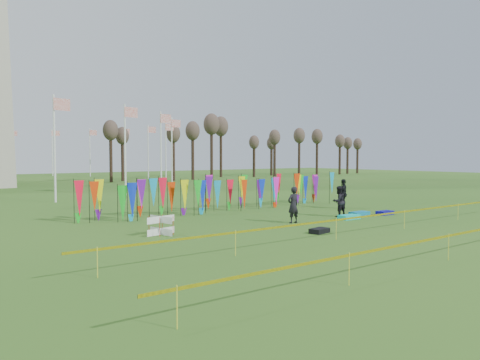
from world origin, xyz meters
TOP-DOWN VIEW (x-y plane):
  - ground at (0.00, 0.00)m, footprint 160.00×160.00m
  - banner_row at (0.28, 8.84)m, footprint 18.64×0.64m
  - caution_tape_near at (-0.22, -2.11)m, footprint 26.00×0.02m
  - caution_tape_far at (-0.22, -6.95)m, footprint 26.00×0.02m
  - tree_line at (32.00, 44.00)m, footprint 53.92×1.92m
  - box_kite at (-7.19, 3.28)m, footprint 0.77×0.77m
  - person_left at (-0.02, 2.44)m, footprint 0.70×0.51m
  - person_mid at (3.83, 2.73)m, footprint 0.90×0.60m
  - person_right at (7.20, 5.26)m, footprint 1.30×1.23m
  - kite_bag_turquoise at (3.46, 1.66)m, footprint 1.23×0.63m
  - kite_bag_blue at (6.70, 1.67)m, footprint 1.08×0.57m
  - kite_bag_black at (-1.24, -0.56)m, footprint 1.02×0.70m
  - kite_bag_teal at (5.04, 2.23)m, footprint 1.29×0.66m

SIDE VIEW (x-z plane):
  - ground at x=0.00m, z-range 0.00..0.00m
  - kite_bag_black at x=-1.24m, z-range 0.00..0.22m
  - kite_bag_blue at x=6.70m, z-range 0.00..0.22m
  - kite_bag_teal at x=5.04m, z-range 0.00..0.24m
  - kite_bag_turquoise at x=3.46m, z-range 0.00..0.24m
  - box_kite at x=-7.19m, z-range 0.00..0.85m
  - caution_tape_near at x=-0.22m, z-range 0.33..1.23m
  - caution_tape_far at x=-0.22m, z-range 0.33..1.23m
  - person_mid at x=3.83m, z-range 0.00..1.76m
  - person_left at x=-0.02m, z-range 0.00..1.89m
  - person_right at x=7.20m, z-range 0.00..1.96m
  - banner_row at x=0.28m, z-range 0.17..2.28m
  - tree_line at x=32.00m, z-range 2.25..10.09m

